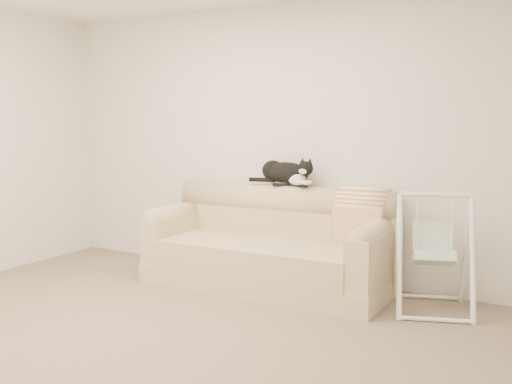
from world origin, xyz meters
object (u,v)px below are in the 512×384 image
remote_a (282,184)px  remote_b (300,185)px  baby_swing (433,252)px  sofa (270,247)px  tuxedo_cat (286,172)px

remote_a → remote_b: (0.19, 0.00, -0.00)m
remote_b → baby_swing: baby_swing is taller
sofa → remote_b: size_ratio=12.53×
baby_swing → sofa: bearing=179.7°
sofa → baby_swing: baby_swing is taller
tuxedo_cat → remote_a: bearing=-137.8°
remote_a → remote_b: bearing=0.1°
baby_swing → remote_b: bearing=169.5°
remote_b → tuxedo_cat: bearing=170.3°
remote_a → remote_b: size_ratio=1.02×
tuxedo_cat → remote_b: bearing=-9.7°
sofa → remote_a: remote_a is taller
tuxedo_cat → baby_swing: 1.54m
sofa → tuxedo_cat: 0.71m
remote_b → tuxedo_cat: 0.20m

